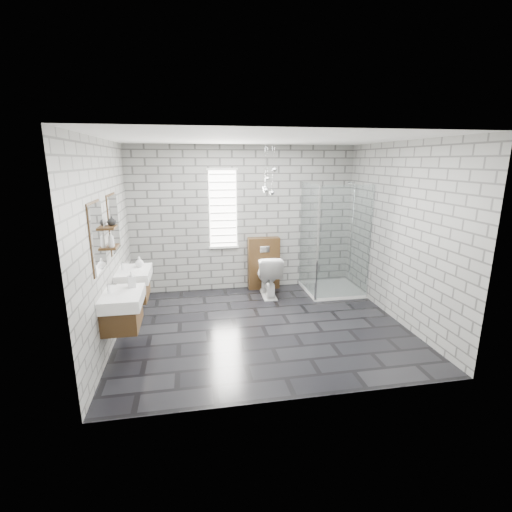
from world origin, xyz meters
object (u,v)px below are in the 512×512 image
object	(u,v)px
cistern_panel	(264,263)
vanity_left	(119,300)
toilet	(268,275)
vanity_right	(131,276)
shower_enclosure	(330,267)

from	to	relation	value
cistern_panel	vanity_left	bearing A→B (deg)	-135.23
cistern_panel	toilet	bearing A→B (deg)	-90.00
vanity_right	shower_enclosure	bearing A→B (deg)	11.91
toilet	cistern_panel	bearing A→B (deg)	-87.64
cistern_panel	shower_enclosure	distance (m)	1.26
cistern_panel	toilet	xyz separation A→B (m)	(0.00, -0.42, -0.12)
vanity_left	shower_enclosure	size ratio (longest dim) A/B	0.77
vanity_left	cistern_panel	bearing A→B (deg)	44.77
cistern_panel	shower_enclosure	world-z (taller)	shower_enclosure
vanity_right	shower_enclosure	xyz separation A→B (m)	(3.41, 0.72, -0.25)
vanity_right	toilet	bearing A→B (deg)	19.74
vanity_right	shower_enclosure	size ratio (longest dim) A/B	0.77
shower_enclosure	cistern_panel	bearing A→B (deg)	155.72
vanity_left	vanity_right	bearing A→B (deg)	90.00
vanity_left	vanity_right	size ratio (longest dim) A/B	1.00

